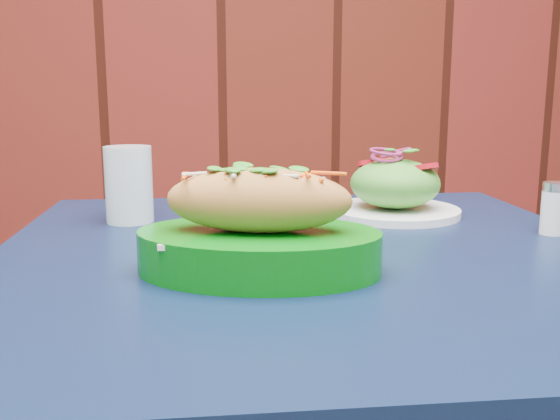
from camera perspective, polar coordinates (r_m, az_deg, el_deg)
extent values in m
cube|color=black|center=(0.80, 2.84, -4.63)|extent=(0.82, 0.82, 0.03)
cylinder|color=black|center=(1.26, -15.70, -17.42)|extent=(0.04, 0.04, 0.72)
cylinder|color=black|center=(1.32, 15.14, -15.94)|extent=(0.04, 0.04, 0.72)
cube|color=white|center=(0.69, -1.95, -2.26)|extent=(0.21, 0.14, 0.01)
ellipsoid|color=#C37E3D|center=(0.68, -1.97, 0.90)|extent=(0.22, 0.13, 0.07)
cylinder|color=white|center=(1.02, 10.38, -0.12)|extent=(0.21, 0.21, 0.01)
ellipsoid|color=#4C992D|center=(1.01, 10.47, 2.40)|extent=(0.14, 0.14, 0.08)
cylinder|color=red|center=(1.00, 13.13, 4.12)|extent=(0.04, 0.04, 0.01)
cylinder|color=red|center=(1.03, 8.27, 4.50)|extent=(0.04, 0.04, 0.01)
cylinder|color=red|center=(1.05, 9.82, 4.60)|extent=(0.04, 0.04, 0.01)
torus|color=#8C1E57|center=(1.01, 10.56, 4.88)|extent=(0.05, 0.05, 0.00)
torus|color=#8C1E57|center=(1.01, 10.56, 5.11)|extent=(0.05, 0.05, 0.00)
torus|color=#8C1E57|center=(1.01, 10.57, 5.34)|extent=(0.05, 0.05, 0.00)
torus|color=#8C1E57|center=(1.01, 10.58, 5.56)|extent=(0.05, 0.05, 0.00)
cylinder|color=silver|center=(0.97, -13.66, 2.28)|extent=(0.07, 0.07, 0.12)
cylinder|color=white|center=(0.95, 23.69, -0.23)|extent=(0.03, 0.03, 0.06)
cylinder|color=silver|center=(0.94, 23.87, 1.94)|extent=(0.03, 0.03, 0.01)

